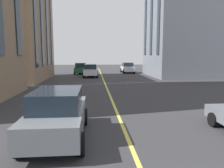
% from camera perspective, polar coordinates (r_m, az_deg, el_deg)
% --- Properties ---
extents(lane_centre_line, '(80.00, 0.16, 0.01)m').
position_cam_1_polar(lane_centre_line, '(15.53, -0.03, -4.26)').
color(lane_centre_line, '#D8C64C').
rests_on(lane_centre_line, ground_plane).
extents(car_white_near, '(4.70, 2.14, 1.88)m').
position_cam_1_polar(car_white_near, '(32.40, -5.65, 3.57)').
color(car_white_near, silver).
rests_on(car_white_near, ground_plane).
extents(car_grey_mid, '(4.70, 2.14, 1.88)m').
position_cam_1_polar(car_grey_mid, '(8.62, -14.03, -7.54)').
color(car_grey_mid, slate).
rests_on(car_grey_mid, ground_plane).
extents(car_green_trailing, '(4.70, 2.14, 1.88)m').
position_cam_1_polar(car_green_trailing, '(38.24, -8.19, 4.13)').
color(car_green_trailing, '#1E6038').
rests_on(car_green_trailing, ground_plane).
extents(car_white_parked_a, '(4.70, 2.14, 1.88)m').
position_cam_1_polar(car_white_parked_a, '(39.76, 4.09, 4.32)').
color(car_white_parked_a, silver).
rests_on(car_white_parked_a, ground_plane).
extents(building_left_near, '(12.13, 8.11, 13.33)m').
position_cam_1_polar(building_left_near, '(31.12, -24.69, 13.29)').
color(building_left_near, '#846B51').
rests_on(building_left_near, ground_plane).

